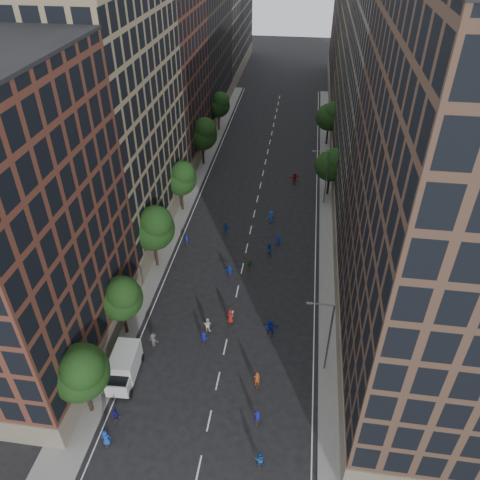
{
  "coord_description": "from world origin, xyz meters",
  "views": [
    {
      "loc": [
        6.41,
        -20.17,
        38.99
      ],
      "look_at": [
        -0.81,
        30.55,
        2.0
      ],
      "focal_mm": 35.0,
      "sensor_mm": 36.0,
      "label": 1
    }
  ],
  "objects": [
    {
      "name": "skater_14",
      "position": [
        3.2,
        30.37,
        0.92
      ],
      "size": [
        1.08,
        0.96,
        1.83
      ],
      "primitive_type": "imported",
      "rotation": [
        0.0,
        0.0,
        2.78
      ],
      "color": "#154BB1",
      "rests_on": "ground"
    },
    {
      "name": "tree_left_0",
      "position": [
        -11.01,
        3.85,
        5.96
      ],
      "size": [
        5.2,
        5.2,
        8.83
      ],
      "color": "black",
      "rests_on": "ground"
    },
    {
      "name": "bldg_right_a",
      "position": [
        19.0,
        15.0,
        18.0
      ],
      "size": [
        14.0,
        30.0,
        36.0
      ],
      "primitive_type": "cube",
      "color": "#4C3528",
      "rests_on": "ground"
    },
    {
      "name": "bldg_left_a",
      "position": [
        -19.0,
        11.0,
        15.0
      ],
      "size": [
        14.0,
        22.0,
        30.0
      ],
      "primitive_type": "cube",
      "color": "#562C21",
      "rests_on": "ground"
    },
    {
      "name": "skater_5",
      "position": [
        4.63,
        16.12,
        0.94
      ],
      "size": [
        1.77,
        0.62,
        1.88
      ],
      "primitive_type": "imported",
      "rotation": [
        0.0,
        0.0,
        3.18
      ],
      "color": "#142EA3",
      "rests_on": "ground"
    },
    {
      "name": "bldg_left_e",
      "position": [
        -19.0,
        116.0,
        13.0
      ],
      "size": [
        14.0,
        40.0,
        26.0
      ],
      "primitive_type": "cube",
      "color": "#696156",
      "rests_on": "ground"
    },
    {
      "name": "bldg_left_b",
      "position": [
        -19.0,
        35.0,
        17.0
      ],
      "size": [
        14.0,
        26.0,
        34.0
      ],
      "primitive_type": "cube",
      "color": "#837355",
      "rests_on": "ground"
    },
    {
      "name": "skater_0",
      "position": [
        -8.5,
        1.0,
        0.88
      ],
      "size": [
        0.93,
        0.68,
        1.75
      ],
      "primitive_type": "imported",
      "rotation": [
        0.0,
        0.0,
        3.29
      ],
      "color": "#1437A5",
      "rests_on": "ground"
    },
    {
      "name": "skater_4",
      "position": [
        -8.5,
        3.39,
        0.76
      ],
      "size": [
        0.96,
        0.64,
        1.51
      ],
      "primitive_type": "imported",
      "rotation": [
        0.0,
        0.0,
        2.81
      ],
      "color": "#16118D",
      "rests_on": "ground"
    },
    {
      "name": "streetlamp_far",
      "position": [
        10.37,
        45.0,
        5.17
      ],
      "size": [
        2.64,
        0.22,
        9.06
      ],
      "color": "#595B60",
      "rests_on": "ground"
    },
    {
      "name": "skater_8",
      "position": [
        -2.33,
        15.57,
        0.9
      ],
      "size": [
        0.99,
        0.85,
        1.8
      ],
      "primitive_type": "imported",
      "rotation": [
        0.0,
        0.0,
        2.93
      ],
      "color": "silver",
      "rests_on": "ground"
    },
    {
      "name": "skater_12",
      "position": [
        4.21,
        33.09,
        0.8
      ],
      "size": [
        0.86,
        0.64,
        1.6
      ],
      "primitive_type": "imported",
      "rotation": [
        0.0,
        0.0,
        2.97
      ],
      "color": "#132EA0",
      "rests_on": "ground"
    },
    {
      "name": "skater_11",
      "position": [
        -1.41,
        25.24,
        0.81
      ],
      "size": [
        1.56,
        0.74,
        1.61
      ],
      "primitive_type": "imported",
      "rotation": [
        0.0,
        0.0,
        3.33
      ],
      "color": "#1647B8",
      "rests_on": "ground"
    },
    {
      "name": "skater_6",
      "position": [
        -0.02,
        17.19,
        0.91
      ],
      "size": [
        0.9,
        0.59,
        1.83
      ],
      "primitive_type": "imported",
      "rotation": [
        0.0,
        0.0,
        3.15
      ],
      "color": "maroon",
      "rests_on": "ground"
    },
    {
      "name": "skater_1",
      "position": [
        4.44,
        4.95,
        0.84
      ],
      "size": [
        0.62,
        0.41,
        1.69
      ],
      "primitive_type": "imported",
      "rotation": [
        0.0,
        0.0,
        3.13
      ],
      "color": "#121898",
      "rests_on": "ground"
    },
    {
      "name": "bldg_right_b",
      "position": [
        19.0,
        44.0,
        16.5
      ],
      "size": [
        14.0,
        28.0,
        33.0
      ],
      "primitive_type": "cube",
      "color": "#696156",
      "rests_on": "ground"
    },
    {
      "name": "tree_right_a",
      "position": [
        11.38,
        47.85,
        5.63
      ],
      "size": [
        5.0,
        5.0,
        8.39
      ],
      "color": "black",
      "rests_on": "ground"
    },
    {
      "name": "skater_7",
      "position": [
        3.94,
        9.03,
        0.93
      ],
      "size": [
        0.76,
        0.59,
        1.86
      ],
      "primitive_type": "imported",
      "rotation": [
        0.0,
        0.0,
        3.37
      ],
      "color": "#AC3F1C",
      "rests_on": "ground"
    },
    {
      "name": "cargo_van",
      "position": [
        -9.31,
        8.22,
        1.51
      ],
      "size": [
        2.82,
        5.53,
        2.87
      ],
      "rotation": [
        0.0,
        0.0,
        0.05
      ],
      "color": "silver",
      "rests_on": "ground"
    },
    {
      "name": "skater_16",
      "position": [
        -3.41,
        34.55,
        0.97
      ],
      "size": [
        1.18,
        0.57,
        1.95
      ],
      "primitive_type": "imported",
      "rotation": [
        0.0,
        0.0,
        3.22
      ],
      "color": "#1551AE",
      "rests_on": "ground"
    },
    {
      "name": "tree_right_b",
      "position": [
        11.39,
        67.85,
        5.96
      ],
      "size": [
        5.2,
        5.2,
        8.83
      ],
      "color": "black",
      "rests_on": "ground"
    },
    {
      "name": "sidewalk_left",
      "position": [
        -12.0,
        47.5,
        0.07
      ],
      "size": [
        4.0,
        105.0,
        0.15
      ],
      "primitive_type": "cube",
      "color": "slate",
      "rests_on": "ground"
    },
    {
      "name": "bldg_right_d",
      "position": [
        19.0,
        104.0,
        15.0
      ],
      "size": [
        14.0,
        40.0,
        30.0
      ],
      "primitive_type": "cube",
      "color": "#4C3528",
      "rests_on": "ground"
    },
    {
      "name": "skater_13",
      "position": [
        -8.44,
        31.2,
        0.77
      ],
      "size": [
        0.65,
        0.51,
        1.55
      ],
      "primitive_type": "imported",
      "rotation": [
        0.0,
        0.0,
        3.43
      ],
      "color": "#121D94",
      "rests_on": "ground"
    },
    {
      "name": "skater_3",
      "position": [
        -2.37,
        13.76,
        0.76
      ],
      "size": [
        1.07,
        0.75,
        1.51
      ],
      "primitive_type": "imported",
      "rotation": [
        0.0,
        0.0,
        2.93
      ],
      "color": "navy",
      "rests_on": "ground"
    },
    {
      "name": "skater_10",
      "position": [
        1.01,
        27.01,
        0.78
      ],
      "size": [
        0.92,
        0.39,
        1.56
      ],
      "primitive_type": "imported",
      "rotation": [
        0.0,
        0.0,
        3.16
      ],
      "color": "#216F2D",
      "rests_on": "ground"
    },
    {
      "name": "bldg_left_c",
      "position": [
        -19.0,
        58.0,
        14.0
      ],
      "size": [
        14.0,
        20.0,
        28.0
      ],
      "primitive_type": "cube",
      "color": "#562C21",
      "rests_on": "ground"
    },
    {
      "name": "ground",
      "position": [
        0.0,
        40.0,
        0.0
      ],
      "size": [
        240.0,
        240.0,
        0.0
      ],
      "primitive_type": "plane",
      "color": "black",
      "rests_on": "ground"
    },
    {
      "name": "sidewalk_right",
      "position": [
        12.0,
        47.5,
        0.07
      ],
      "size": [
        4.0,
        105.0,
        0.15
      ],
      "primitive_type": "cube",
      "color": "slate",
      "rests_on": "ground"
    },
    {
      "name": "tree_left_1",
      "position": [
        -11.02,
        13.86,
        5.55
      ],
      "size": [
        4.8,
        4.8,
        8.21
      ],
      "color": "black",
      "rests_on": "ground"
    },
    {
      "name": "skater_9",
      "position": [
        -7.64,
        12.53,
        0.9
      ],
      "size": [
        1.26,
        0.85,
        1.81
      ],
      "primitive_type": "imported",
      "rotation": [
        0.0,
        0.0,
        2.98
      ],
      "color": "#46474C",
      "rests_on": "ground"
    },
    {
      "name": "skater_15",
      "position": [
        2.75,
        38.45,
        0.94
      ],
      "size": [
        1.39,
        1.1,
        1.89
      ],
      "primitive_type": "imported",
      "rotation": [
        0.0,
        0.0,
        3.52
      ],
      "color": "#164AB4",
      "rests_on": "ground"
    },
    {
      "name": "tree_left_4",
      "position": [
        -11.0,
        55.84,
        6.1
      ],
      "size": [
        5.4,
        5.4,
        9.08
      ],
      "color": "black",
      "rests_on": "ground"
    },
    {
      "name": "skater_17",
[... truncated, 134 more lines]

